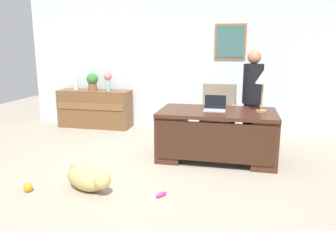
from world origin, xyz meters
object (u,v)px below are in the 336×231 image
at_px(dog_lying, 88,178).
at_px(vase_empty, 76,84).
at_px(credenza, 95,109).
at_px(person_standing, 252,100).
at_px(armchair, 218,117).
at_px(vase_with_flowers, 108,79).
at_px(desk, 216,133).
at_px(potted_plant, 92,81).
at_px(laptop, 215,107).
at_px(desk_lamp, 263,80).
at_px(dog_toy_bone, 161,195).
at_px(dog_toy_ball, 28,187).

xyz_separation_m(dog_lying, vase_empty, (-1.71, 2.96, 0.76)).
height_order(credenza, person_standing, person_standing).
xyz_separation_m(armchair, vase_with_flowers, (-2.34, 0.58, 0.57)).
height_order(desk, potted_plant, potted_plant).
distance_m(desk, laptop, 0.41).
distance_m(armchair, dog_lying, 2.76).
distance_m(credenza, vase_with_flowers, 0.72).
bearing_deg(desk_lamp, credenza, 157.23).
height_order(armchair, vase_with_flowers, vase_with_flowers).
bearing_deg(person_standing, dog_toy_bone, -116.77).
bearing_deg(laptop, desk_lamp, 4.33).
height_order(desk, laptop, laptop).
xyz_separation_m(armchair, desk_lamp, (0.68, -0.82, 0.75)).
bearing_deg(person_standing, vase_empty, 166.39).
distance_m(person_standing, vase_with_flowers, 3.03).
distance_m(dog_lying, laptop, 2.14).
distance_m(credenza, desk_lamp, 3.71).
bearing_deg(desk, vase_with_flowers, 147.78).
height_order(desk, person_standing, person_standing).
height_order(credenza, dog_toy_ball, credenza).
bearing_deg(potted_plant, dog_lying, -65.97).
bearing_deg(dog_toy_bone, laptop, 72.16).
bearing_deg(dog_toy_bone, vase_with_flowers, 122.50).
relative_size(desk, dog_toy_bone, 10.94).
bearing_deg(dog_toy_ball, person_standing, 40.91).
height_order(desk_lamp, dog_toy_bone, desk_lamp).
bearing_deg(desk_lamp, vase_empty, 159.54).
relative_size(desk, dog_lying, 2.49).
relative_size(dog_lying, desk_lamp, 1.16).
height_order(dog_lying, laptop, laptop).
bearing_deg(desk_lamp, dog_toy_bone, -127.07).
relative_size(armchair, vase_empty, 4.44).
bearing_deg(desk, armchair, 92.49).
bearing_deg(credenza, laptop, -28.65).
relative_size(dog_lying, vase_with_flowers, 1.79).
relative_size(desk, desk_lamp, 2.90).
bearing_deg(desk, laptop, 130.69).
bearing_deg(laptop, dog_toy_bone, -107.84).
relative_size(armchair, person_standing, 0.63).
distance_m(desk, armchair, 0.92).
height_order(person_standing, potted_plant, person_standing).
relative_size(dog_lying, dog_toy_ball, 6.52).
relative_size(armchair, desk_lamp, 1.74).
height_order(person_standing, dog_toy_bone, person_standing).
relative_size(potted_plant, dog_toy_ball, 3.37).
relative_size(vase_empty, dog_toy_bone, 1.48).
xyz_separation_m(vase_empty, dog_toy_ball, (1.02, -3.15, -0.86)).
distance_m(credenza, dog_toy_ball, 3.22).
bearing_deg(desk_lamp, person_standing, 102.97).
xyz_separation_m(armchair, potted_plant, (-2.69, 0.58, 0.52)).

